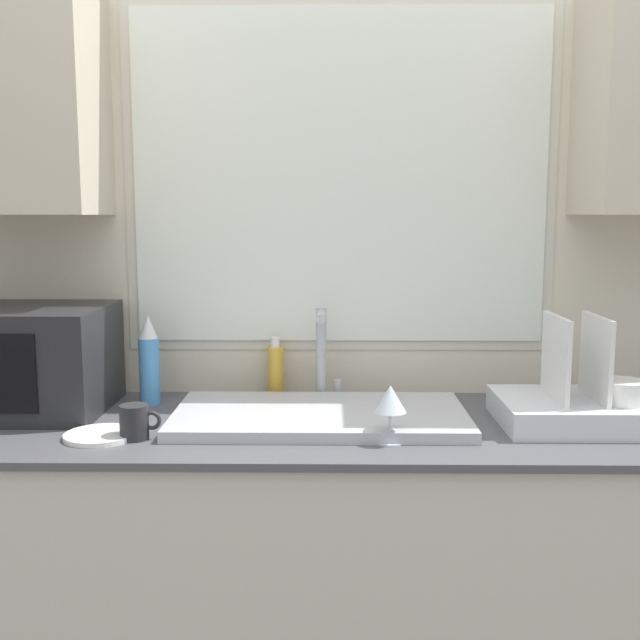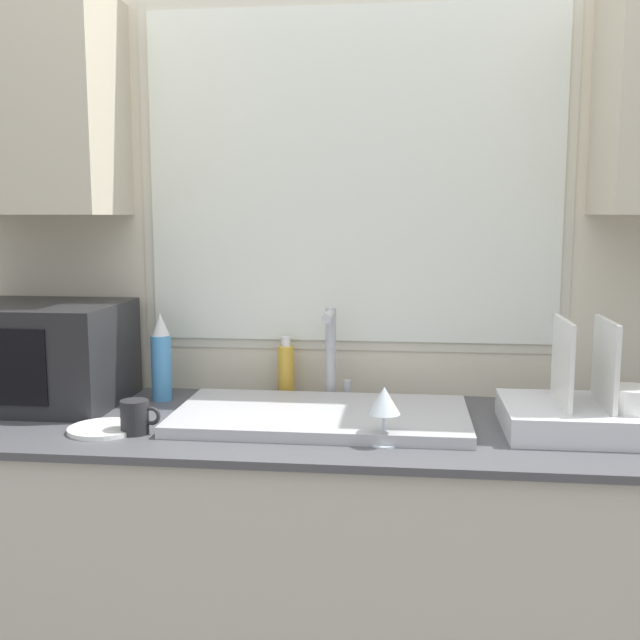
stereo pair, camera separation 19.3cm
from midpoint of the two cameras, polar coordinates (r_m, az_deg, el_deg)
countertop at (r=2.18m, az=4.31°, el=-19.18°), size 2.44×0.69×0.90m
wall_back at (r=2.27m, az=4.89°, el=6.34°), size 6.00×0.38×2.60m
sink_basin at (r=2.02m, az=2.88°, el=-7.33°), size 0.78×0.42×0.03m
faucet at (r=2.21m, az=3.39°, el=-2.19°), size 0.08×0.15×0.28m
microwave at (r=2.29m, az=-18.40°, el=-2.49°), size 0.47×0.39×0.30m
dish_rack at (r=2.06m, az=22.16°, el=-6.48°), size 0.39×0.33×0.29m
spray_bottle at (r=2.25m, az=-9.63°, el=-2.92°), size 0.06×0.06×0.26m
soap_bottle at (r=2.28m, az=-0.18°, el=-3.81°), size 0.05×0.05×0.18m
mug_near_sink at (r=1.94m, az=-11.12°, el=-7.30°), size 0.10×0.07×0.09m
wine_glass at (r=1.81m, az=7.98°, el=-6.29°), size 0.08×0.08×0.14m
small_plate at (r=1.98m, az=-13.49°, el=-8.11°), size 0.18×0.18×0.01m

